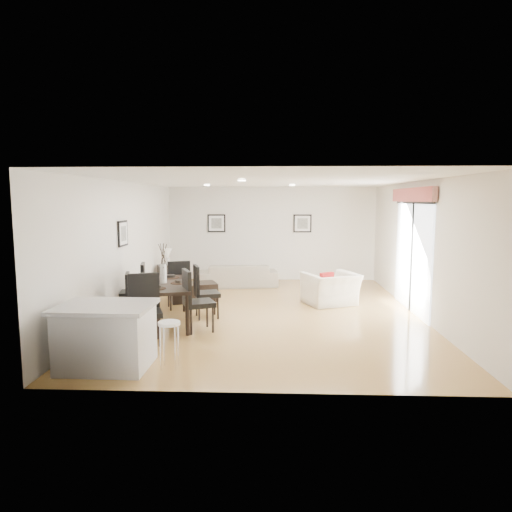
{
  "coord_description": "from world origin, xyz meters",
  "views": [
    {
      "loc": [
        0.1,
        -9.27,
        2.32
      ],
      "look_at": [
        -0.3,
        0.4,
        1.13
      ],
      "focal_mm": 32.0,
      "sensor_mm": 36.0,
      "label": 1
    }
  ],
  "objects_px": {
    "sofa": "(238,275)",
    "kitchen_island": "(106,336)",
    "dining_table": "(164,287)",
    "dining_chair_foot": "(178,282)",
    "dining_chair_wfar": "(137,287)",
    "side_table": "(168,278)",
    "dining_chair_wnear": "(122,298)",
    "bar_stool": "(169,328)",
    "armchair": "(331,289)",
    "dining_chair_efar": "(202,289)",
    "coffee_table": "(193,292)",
    "dining_chair_head": "(145,304)",
    "dining_chair_enear": "(194,297)"
  },
  "relations": [
    {
      "from": "side_table",
      "to": "bar_stool",
      "type": "bearing_deg",
      "value": -76.59
    },
    {
      "from": "dining_chair_wnear",
      "to": "bar_stool",
      "type": "bearing_deg",
      "value": 19.62
    },
    {
      "from": "sofa",
      "to": "dining_chair_enear",
      "type": "relative_size",
      "value": 1.89
    },
    {
      "from": "dining_chair_efar",
      "to": "coffee_table",
      "type": "relative_size",
      "value": 1.01
    },
    {
      "from": "side_table",
      "to": "coffee_table",
      "type": "bearing_deg",
      "value": -54.56
    },
    {
      "from": "dining_chair_efar",
      "to": "kitchen_island",
      "type": "height_order",
      "value": "dining_chair_efar"
    },
    {
      "from": "sofa",
      "to": "dining_chair_efar",
      "type": "relative_size",
      "value": 1.99
    },
    {
      "from": "dining_chair_wfar",
      "to": "dining_chair_head",
      "type": "bearing_deg",
      "value": 7.71
    },
    {
      "from": "dining_chair_efar",
      "to": "dining_chair_foot",
      "type": "distance_m",
      "value": 0.95
    },
    {
      "from": "bar_stool",
      "to": "dining_chair_efar",
      "type": "bearing_deg",
      "value": 89.5
    },
    {
      "from": "dining_chair_head",
      "to": "coffee_table",
      "type": "height_order",
      "value": "dining_chair_head"
    },
    {
      "from": "armchair",
      "to": "dining_chair_head",
      "type": "height_order",
      "value": "dining_chair_head"
    },
    {
      "from": "kitchen_island",
      "to": "bar_stool",
      "type": "distance_m",
      "value": 0.89
    },
    {
      "from": "dining_chair_wfar",
      "to": "kitchen_island",
      "type": "distance_m",
      "value": 2.82
    },
    {
      "from": "bar_stool",
      "to": "armchair",
      "type": "bearing_deg",
      "value": 56.08
    },
    {
      "from": "armchair",
      "to": "coffee_table",
      "type": "height_order",
      "value": "armchair"
    },
    {
      "from": "side_table",
      "to": "armchair",
      "type": "bearing_deg",
      "value": -20.26
    },
    {
      "from": "dining_chair_head",
      "to": "dining_chair_wfar",
      "type": "bearing_deg",
      "value": 90.63
    },
    {
      "from": "dining_chair_foot",
      "to": "bar_stool",
      "type": "xyz_separation_m",
      "value": [
        0.6,
        -3.46,
        -0.02
      ]
    },
    {
      "from": "dining_chair_wnear",
      "to": "dining_chair_foot",
      "type": "xyz_separation_m",
      "value": [
        0.69,
        1.6,
        0.01
      ]
    },
    {
      "from": "armchair",
      "to": "dining_chair_wnear",
      "type": "bearing_deg",
      "value": 5.1
    },
    {
      "from": "dining_chair_wnear",
      "to": "dining_chair_efar",
      "type": "height_order",
      "value": "dining_chair_efar"
    },
    {
      "from": "dining_chair_foot",
      "to": "coffee_table",
      "type": "xyz_separation_m",
      "value": [
        0.17,
        0.8,
        -0.38
      ]
    },
    {
      "from": "sofa",
      "to": "kitchen_island",
      "type": "bearing_deg",
      "value": 68.59
    },
    {
      "from": "dining_table",
      "to": "dining_chair_foot",
      "type": "xyz_separation_m",
      "value": [
        0.03,
        1.16,
        -0.11
      ]
    },
    {
      "from": "dining_chair_foot",
      "to": "side_table",
      "type": "xyz_separation_m",
      "value": [
        -0.71,
        2.04,
        -0.26
      ]
    },
    {
      "from": "sofa",
      "to": "dining_chair_wfar",
      "type": "relative_size",
      "value": 1.95
    },
    {
      "from": "sofa",
      "to": "dining_chair_enear",
      "type": "distance_m",
      "value": 4.32
    },
    {
      "from": "dining_chair_wnear",
      "to": "dining_table",
      "type": "bearing_deg",
      "value": 108.65
    },
    {
      "from": "dining_chair_wnear",
      "to": "dining_chair_head",
      "type": "relative_size",
      "value": 0.91
    },
    {
      "from": "sofa",
      "to": "dining_chair_head",
      "type": "relative_size",
      "value": 1.85
    },
    {
      "from": "armchair",
      "to": "kitchen_island",
      "type": "height_order",
      "value": "kitchen_island"
    },
    {
      "from": "sofa",
      "to": "dining_chair_enear",
      "type": "xyz_separation_m",
      "value": [
        -0.44,
        -4.29,
        0.31
      ]
    },
    {
      "from": "dining_chair_foot",
      "to": "armchair",
      "type": "bearing_deg",
      "value": 169.61
    },
    {
      "from": "dining_chair_enear",
      "to": "side_table",
      "type": "xyz_separation_m",
      "value": [
        -1.33,
        3.7,
        -0.29
      ]
    },
    {
      "from": "dining_chair_wfar",
      "to": "dining_chair_wnear",
      "type": "bearing_deg",
      "value": -13.35
    },
    {
      "from": "armchair",
      "to": "dining_chair_wfar",
      "type": "xyz_separation_m",
      "value": [
        -3.99,
        -1.23,
        0.24
      ]
    },
    {
      "from": "dining_chair_enear",
      "to": "dining_chair_foot",
      "type": "xyz_separation_m",
      "value": [
        -0.63,
        1.66,
        -0.03
      ]
    },
    {
      "from": "coffee_table",
      "to": "armchair",
      "type": "bearing_deg",
      "value": -25.2
    },
    {
      "from": "dining_table",
      "to": "dining_chair_wfar",
      "type": "xyz_separation_m",
      "value": [
        -0.65,
        0.49,
        -0.1
      ]
    },
    {
      "from": "kitchen_island",
      "to": "dining_chair_enear",
      "type": "bearing_deg",
      "value": 64.19
    },
    {
      "from": "sofa",
      "to": "dining_chair_foot",
      "type": "height_order",
      "value": "dining_chair_foot"
    },
    {
      "from": "dining_chair_efar",
      "to": "coffee_table",
      "type": "distance_m",
      "value": 1.63
    },
    {
      "from": "dining_chair_enear",
      "to": "bar_stool",
      "type": "xyz_separation_m",
      "value": [
        -0.02,
        -1.8,
        -0.05
      ]
    },
    {
      "from": "dining_chair_head",
      "to": "dining_chair_wnear",
      "type": "bearing_deg",
      "value": 111.32
    },
    {
      "from": "dining_chair_head",
      "to": "dining_chair_foot",
      "type": "xyz_separation_m",
      "value": [
        0.06,
        2.31,
        -0.05
      ]
    },
    {
      "from": "dining_table",
      "to": "dining_chair_head",
      "type": "bearing_deg",
      "value": -104.81
    },
    {
      "from": "dining_chair_enear",
      "to": "dining_chair_efar",
      "type": "bearing_deg",
      "value": -23.41
    },
    {
      "from": "dining_chair_efar",
      "to": "kitchen_island",
      "type": "distance_m",
      "value": 2.89
    },
    {
      "from": "sofa",
      "to": "dining_chair_foot",
      "type": "relative_size",
      "value": 1.99
    }
  ]
}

